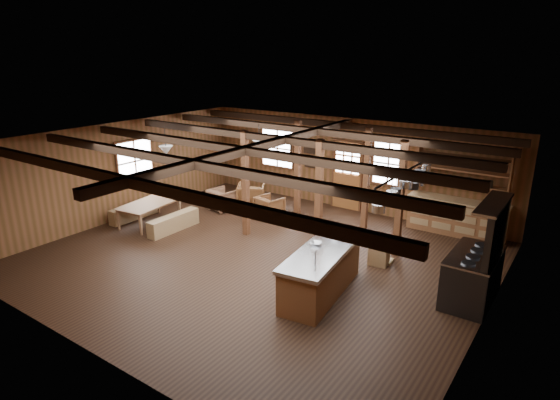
{
  "coord_description": "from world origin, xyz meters",
  "views": [
    {
      "loc": [
        6.2,
        -8.1,
        4.71
      ],
      "look_at": [
        -0.02,
        0.87,
        1.21
      ],
      "focal_mm": 30.0,
      "sensor_mm": 36.0,
      "label": 1
    }
  ],
  "objects_px": {
    "kitchen_island": "(321,272)",
    "dining_table": "(151,213)",
    "armchair_a": "(251,196)",
    "commercial_range": "(476,270)",
    "armchair_c": "(223,199)",
    "armchair_b": "(270,207)"
  },
  "relations": [
    {
      "from": "dining_table",
      "to": "armchair_a",
      "type": "height_order",
      "value": "armchair_a"
    },
    {
      "from": "dining_table",
      "to": "armchair_a",
      "type": "xyz_separation_m",
      "value": [
        1.43,
        2.76,
        0.07
      ]
    },
    {
      "from": "dining_table",
      "to": "armchair_c",
      "type": "bearing_deg",
      "value": -29.26
    },
    {
      "from": "kitchen_island",
      "to": "dining_table",
      "type": "height_order",
      "value": "kitchen_island"
    },
    {
      "from": "commercial_range",
      "to": "armchair_a",
      "type": "distance_m",
      "value": 7.41
    },
    {
      "from": "kitchen_island",
      "to": "armchair_c",
      "type": "bearing_deg",
      "value": 143.9
    },
    {
      "from": "commercial_range",
      "to": "armchair_c",
      "type": "xyz_separation_m",
      "value": [
        -7.7,
        1.36,
        -0.32
      ]
    },
    {
      "from": "armchair_a",
      "to": "armchair_c",
      "type": "xyz_separation_m",
      "value": [
        -0.58,
        -0.68,
        -0.05
      ]
    },
    {
      "from": "commercial_range",
      "to": "armchair_b",
      "type": "distance_m",
      "value": 6.35
    },
    {
      "from": "kitchen_island",
      "to": "armchair_b",
      "type": "bearing_deg",
      "value": 131.39
    },
    {
      "from": "dining_table",
      "to": "armchair_c",
      "type": "xyz_separation_m",
      "value": [
        0.85,
        2.08,
        0.02
      ]
    },
    {
      "from": "armchair_a",
      "to": "armchair_c",
      "type": "distance_m",
      "value": 0.89
    },
    {
      "from": "armchair_c",
      "to": "armchair_b",
      "type": "bearing_deg",
      "value": -158.85
    },
    {
      "from": "dining_table",
      "to": "armchair_b",
      "type": "relative_size",
      "value": 2.51
    },
    {
      "from": "commercial_range",
      "to": "armchair_c",
      "type": "relative_size",
      "value": 2.81
    },
    {
      "from": "kitchen_island",
      "to": "commercial_range",
      "type": "height_order",
      "value": "commercial_range"
    },
    {
      "from": "armchair_b",
      "to": "armchair_c",
      "type": "bearing_deg",
      "value": 21.05
    },
    {
      "from": "dining_table",
      "to": "armchair_b",
      "type": "bearing_deg",
      "value": -52.71
    },
    {
      "from": "armchair_c",
      "to": "dining_table",
      "type": "bearing_deg",
      "value": 78.44
    },
    {
      "from": "armchair_b",
      "to": "commercial_range",
      "type": "bearing_deg",
      "value": 175.49
    },
    {
      "from": "armchair_c",
      "to": "armchair_a",
      "type": "bearing_deg",
      "value": -119.89
    },
    {
      "from": "armchair_a",
      "to": "dining_table",
      "type": "bearing_deg",
      "value": 29.01
    }
  ]
}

